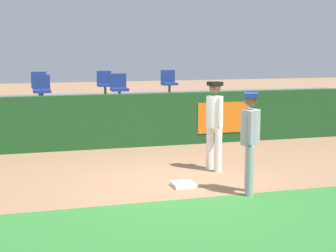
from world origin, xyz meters
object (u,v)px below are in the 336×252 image
Objects in this scene: first_base at (183,185)px; seat_front_left at (42,88)px; player_fielder_home at (214,120)px; player_runner_visitor at (250,136)px; seat_back_left at (39,84)px; seat_back_right at (169,81)px; seat_back_center at (105,83)px; seat_front_center at (119,87)px.

seat_front_left is (-2.23, 5.59, 1.43)m from first_base.
player_runner_visitor is (-0.06, -1.86, -0.04)m from player_fielder_home.
player_runner_visitor is 2.13× the size of seat_front_left.
seat_back_left is 1.00× the size of seat_back_right.
seat_front_left reaches higher than first_base.
seat_back_center is 1.00× the size of seat_front_left.
seat_back_left is 1.80m from seat_front_left.
player_fielder_home is at bearing -78.89° from seat_back_center.
seat_back_right is 4.51m from seat_front_left.
seat_back_left is 2.01m from seat_back_center.
first_base is 0.22× the size of player_runner_visitor.
seat_back_left is at bearing 179.99° from seat_back_center.
player_fielder_home is 4.66m from seat_front_center.
seat_back_right is at bearing 0.00° from seat_back_center.
seat_front_center is at bearing -175.34° from player_fielder_home.
seat_front_left is (-2.13, 0.00, 0.00)m from seat_front_center.
seat_back_right is (0.87, 6.30, 0.39)m from player_fielder_home.
seat_back_center reaches higher than first_base.
seat_back_center is 2.11m from seat_back_right.
player_fielder_home is at bearing 46.47° from first_base.
seat_front_center is at bearing -0.00° from seat_front_left.
player_runner_visitor is at bearing -96.51° from seat_back_right.
player_fielder_home is 2.22× the size of seat_front_left.
player_fielder_home is (1.04, 1.09, 1.04)m from first_base.
seat_back_right is (4.12, -0.00, -0.00)m from seat_back_left.
seat_front_center and seat_front_left have the same top height.
seat_back_right is 1.00× the size of seat_front_left.
player_runner_visitor is 7.13m from seat_front_left.
seat_front_center is 2.70m from seat_back_right.
player_runner_visitor is 2.13× the size of seat_back_right.
seat_back_center and seat_front_left have the same top height.
player_fielder_home is 2.22× the size of seat_back_center.
player_fielder_home reaches higher than player_runner_visitor.
player_runner_visitor reaches higher than first_base.
seat_back_left is at bearing -135.22° from player_runner_visitor.
first_base is 7.85m from seat_back_left.
first_base is 0.48× the size of seat_back_left.
player_runner_visitor is (0.98, -0.76, 1.00)m from first_base.
player_fielder_home reaches higher than first_base.
seat_back_center is 1.00× the size of seat_front_center.
player_fielder_home is 1.04× the size of player_runner_visitor.
first_base is 1.83m from player_fielder_home.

